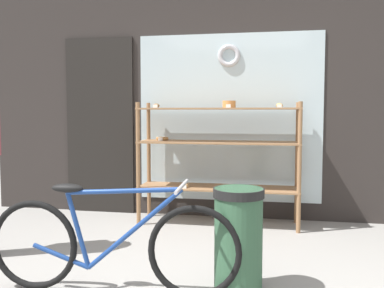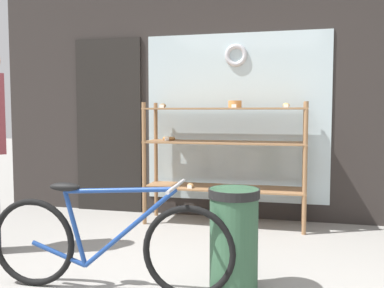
% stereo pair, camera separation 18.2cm
% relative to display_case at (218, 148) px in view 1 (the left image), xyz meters
% --- Properties ---
extents(storefront_facade, '(5.47, 0.13, 3.76)m').
position_rel_display_case_xyz_m(storefront_facade, '(-0.15, 0.36, 1.00)').
color(storefront_facade, '#2D2826').
rests_on(storefront_facade, ground_plane).
extents(display_case, '(1.72, 0.44, 1.34)m').
position_rel_display_case_xyz_m(display_case, '(0.00, 0.00, 0.00)').
color(display_case, '#8E6642').
rests_on(display_case, ground_plane).
extents(bicycle, '(1.73, 0.46, 0.75)m').
position_rel_display_case_xyz_m(bicycle, '(-0.47, -1.92, -0.49)').
color(bicycle, black).
rests_on(bicycle, ground_plane).
extents(trash_bin, '(0.34, 0.34, 0.71)m').
position_rel_display_case_xyz_m(trash_bin, '(0.36, -1.73, -0.45)').
color(trash_bin, '#2D5138').
rests_on(trash_bin, ground_plane).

